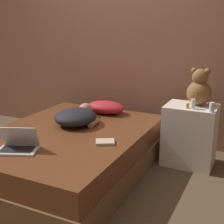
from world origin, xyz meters
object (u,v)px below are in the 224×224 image
at_px(person_lying, 77,116).
at_px(bottle_white, 193,104).
at_px(bottle_clear, 212,107).
at_px(laptop, 18,145).
at_px(teddy_bear, 199,89).
at_px(book, 105,142).
at_px(pillow, 106,107).
at_px(bottle_amber, 187,106).

xyz_separation_m(person_lying, bottle_white, (1.12, 0.37, 0.17)).
height_order(bottle_clear, bottle_white, bottle_white).
height_order(person_lying, laptop, laptop).
bearing_deg(bottle_clear, teddy_bear, 127.37).
xyz_separation_m(laptop, bottle_white, (1.18, 1.19, 0.21)).
xyz_separation_m(bottle_clear, book, (-0.78, -0.70, -0.24)).
relative_size(person_lying, bottle_white, 6.48).
bearing_deg(laptop, person_lying, 63.77).
relative_size(teddy_bear, book, 1.88).
height_order(teddy_bear, bottle_clear, teddy_bear).
xyz_separation_m(pillow, person_lying, (-0.09, -0.48, 0.01)).
relative_size(person_lying, book, 3.16).
xyz_separation_m(teddy_bear, bottle_amber, (-0.07, -0.18, -0.14)).
xyz_separation_m(pillow, bottle_clear, (1.21, -0.16, 0.18)).
height_order(bottle_white, bottle_amber, bottle_white).
bearing_deg(teddy_bear, bottle_amber, -111.68).
bearing_deg(bottle_clear, laptop, -139.90).
distance_m(teddy_bear, bottle_white, 0.21).
bearing_deg(teddy_bear, pillow, -176.49).
relative_size(laptop, bottle_white, 3.85).
relative_size(person_lying, laptop, 1.68).
bearing_deg(pillow, bottle_amber, -6.77).
bearing_deg(teddy_bear, laptop, -131.11).
height_order(teddy_bear, bottle_white, teddy_bear).
height_order(laptop, bottle_clear, bottle_clear).
relative_size(laptop, bottle_amber, 6.84).
xyz_separation_m(person_lying, bottle_amber, (1.06, 0.37, 0.15)).
relative_size(person_lying, bottle_amber, 11.51).
distance_m(person_lying, book, 0.64).
bearing_deg(bottle_amber, book, -126.39).
relative_size(teddy_bear, bottle_clear, 4.05).
bearing_deg(bottle_white, pillow, 173.63).
relative_size(bottle_clear, book, 0.46).
bearing_deg(person_lying, bottle_amber, 9.20).
bearing_deg(person_lying, bottle_white, 8.38).
distance_m(laptop, teddy_bear, 1.85).
relative_size(bottle_white, bottle_amber, 1.78).
xyz_separation_m(laptop, teddy_bear, (1.20, 1.37, 0.32)).
xyz_separation_m(bottle_clear, bottle_amber, (-0.24, 0.04, -0.02)).
relative_size(laptop, teddy_bear, 1.00).
xyz_separation_m(person_lying, bottle_clear, (1.30, 0.33, 0.17)).
bearing_deg(bottle_clear, bottle_amber, 170.12).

